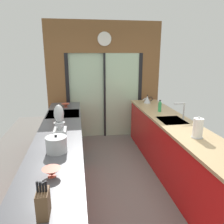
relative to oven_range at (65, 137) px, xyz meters
The scene contains 14 objects.
ground_plane 1.21m from the oven_range, 35.58° to the right, with size 5.04×7.60×0.02m, color slate.
back_wall_unit 1.81m from the oven_range, 51.68° to the left, with size 2.64×0.12×2.70m.
left_counter_run 1.12m from the oven_range, 90.08° to the right, with size 0.62×3.80×0.92m.
right_counter_run 2.05m from the oven_range, 27.56° to the right, with size 0.62×3.80×0.92m.
sink_faucet 2.19m from the oven_range, 19.58° to the right, with size 0.19×0.02×0.29m.
oven_range is the anchor object (origin of this frame).
mixing_bowl_near 2.21m from the oven_range, 89.51° to the right, with size 0.17×0.17×0.08m.
mixing_bowl_far 0.71m from the oven_range, 87.87° to the left, with size 0.17×0.17×0.08m.
knife_block 2.70m from the oven_range, 89.60° to the right, with size 0.08×0.14×0.26m.
stand_mixer 1.26m from the oven_range, 89.03° to the right, with size 0.17×0.27×0.42m.
stock_pot 1.73m from the oven_range, 89.35° to the right, with size 0.24×0.24×0.20m.
kettle 1.98m from the oven_range, 19.06° to the left, with size 0.23×0.16×0.18m.
soap_bottle_far 1.89m from the oven_range, ahead, with size 0.06×0.06×0.22m.
paper_towel_roll 2.41m from the oven_range, 39.54° to the right, with size 0.15×0.15×0.29m.
Camera 1 is at (-0.63, -2.70, 1.99)m, focal length 34.92 mm.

